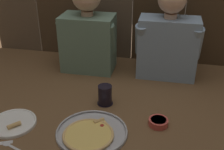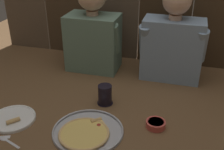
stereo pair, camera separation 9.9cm
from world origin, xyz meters
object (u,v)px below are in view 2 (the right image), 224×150
at_px(dinner_plate, 13,118).
at_px(diner_left, 93,30).
at_px(diner_right, 173,38).
at_px(drinking_glass, 105,95).
at_px(pizza_tray, 87,132).
at_px(dipping_bowl, 156,124).

height_order(dinner_plate, diner_left, diner_left).
bearing_deg(diner_right, drinking_glass, -127.45).
bearing_deg(pizza_tray, drinking_glass, 88.26).
bearing_deg(diner_left, dinner_plate, -106.28).
bearing_deg(dipping_bowl, dinner_plate, -168.79).
height_order(dinner_plate, diner_right, diner_right).
distance_m(dinner_plate, diner_right, 1.06).
bearing_deg(dipping_bowl, pizza_tray, -156.01).
height_order(drinking_glass, dipping_bowl, drinking_glass).
xyz_separation_m(drinking_glass, diner_left, (-0.21, 0.42, 0.23)).
height_order(dipping_bowl, diner_right, diner_right).
distance_m(drinking_glass, diner_right, 0.58).
xyz_separation_m(pizza_tray, diner_left, (-0.20, 0.70, 0.27)).
xyz_separation_m(dinner_plate, diner_right, (0.74, 0.71, 0.27)).
relative_size(dinner_plate, diner_right, 0.39).
xyz_separation_m(pizza_tray, drinking_glass, (0.01, 0.28, 0.05)).
bearing_deg(diner_left, diner_right, -0.07).
xyz_separation_m(pizza_tray, dinner_plate, (-0.41, -0.00, -0.00)).
bearing_deg(diner_right, diner_left, 179.93).
height_order(dinner_plate, drinking_glass, drinking_glass).
bearing_deg(diner_right, pizza_tray, -115.24).
bearing_deg(pizza_tray, diner_left, 106.06).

